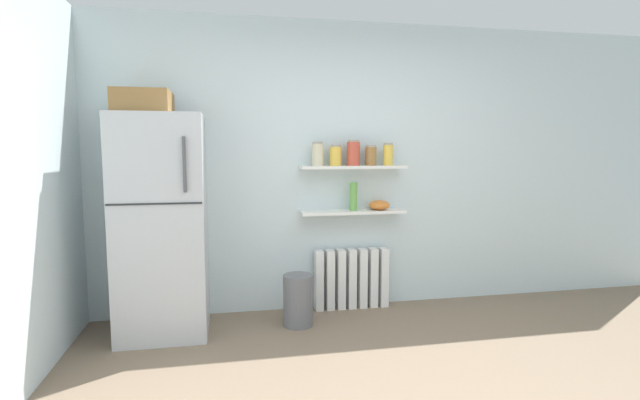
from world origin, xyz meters
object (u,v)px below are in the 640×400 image
storage_jar_0 (318,154)px  storage_jar_2 (353,153)px  storage_jar_4 (388,154)px  radiator (351,279)px  storage_jar_3 (371,155)px  shelf_bowl (379,205)px  trash_bin (298,300)px  vase (353,196)px  refrigerator (161,221)px  storage_jar_1 (336,155)px

storage_jar_0 → storage_jar_2: bearing=0.0°
storage_jar_4 → radiator: bearing=174.7°
storage_jar_3 → shelf_bowl: size_ratio=0.95×
shelf_bowl → trash_bin: shelf_bowl is taller
storage_jar_0 → storage_jar_2: size_ratio=0.92×
vase → trash_bin: (-0.55, -0.30, -0.83)m
storage_jar_2 → vase: bearing=0.0°
storage_jar_4 → shelf_bowl: (-0.08, 0.00, -0.46)m
radiator → storage_jar_2: size_ratio=2.99×
radiator → storage_jar_3: size_ratio=3.72×
refrigerator → storage_jar_2: size_ratio=8.29×
radiator → storage_jar_3: (0.16, -0.03, 1.13)m
radiator → trash_bin: bearing=-148.7°
storage_jar_1 → shelf_bowl: storage_jar_1 is taller
refrigerator → storage_jar_1: bearing=8.7°
vase → shelf_bowl: vase is taller
radiator → storage_jar_3: storage_jar_3 is taller
storage_jar_1 → shelf_bowl: 0.61m
radiator → storage_jar_3: 1.15m
storage_jar_1 → storage_jar_2: 0.16m
storage_jar_1 → vase: (0.17, 0.00, -0.37)m
storage_jar_3 → vase: (-0.16, 0.00, -0.37)m
radiator → storage_jar_0: storage_jar_0 is taller
storage_jar_1 → vase: bearing=0.0°
refrigerator → storage_jar_3: bearing=7.2°
storage_jar_0 → vase: (0.33, 0.00, -0.38)m
storage_jar_1 → trash_bin: storage_jar_1 is taller
radiator → vase: vase is taller
radiator → storage_jar_4: size_ratio=3.37×
vase → storage_jar_4: bearing=-0.0°
storage_jar_1 → vase: 0.40m
storage_jar_4 → shelf_bowl: size_ratio=1.05×
storage_jar_2 → storage_jar_3: bearing=0.0°
refrigerator → storage_jar_3: refrigerator is taller
storage_jar_0 → trash_bin: (-0.23, -0.30, -1.21)m
storage_jar_1 → storage_jar_4: size_ratio=0.91×
refrigerator → storage_jar_4: refrigerator is taller
storage_jar_1 → storage_jar_2: size_ratio=0.81×
vase → storage_jar_0: bearing=180.0°
storage_jar_2 → storage_jar_3: size_ratio=1.25×
storage_jar_4 → refrigerator: bearing=-173.4°
refrigerator → radiator: bearing=8.9°
storage_jar_4 → vase: bearing=180.0°
storage_jar_4 → trash_bin: size_ratio=0.47×
radiator → vase: bearing=-82.9°
trash_bin → storage_jar_4: bearing=19.2°
refrigerator → trash_bin: bearing=-4.3°
storage_jar_1 → shelf_bowl: (0.41, 0.00, -0.45)m
storage_jar_0 → shelf_bowl: bearing=0.0°
storage_jar_0 → vase: 0.50m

